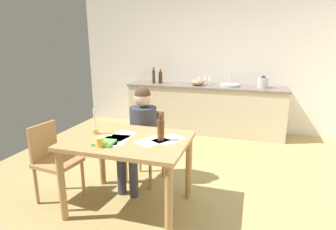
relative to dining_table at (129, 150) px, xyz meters
name	(u,v)px	position (x,y,z in m)	size (l,w,h in m)	color
ground_plane	(172,188)	(0.30, 0.54, -0.67)	(5.20, 5.20, 0.04)	tan
wall_back	(210,62)	(0.30, 3.14, 0.65)	(5.20, 0.12, 2.60)	silver
kitchen_counter	(205,109)	(0.30, 2.78, -0.20)	(2.91, 0.64, 0.90)	beige
dining_table	(129,150)	(0.00, 0.00, 0.00)	(1.19, 0.88, 0.77)	tan
chair_at_table	(147,142)	(-0.07, 0.68, -0.16)	(0.45, 0.45, 0.87)	tan
person_seated	(141,131)	(-0.09, 0.53, 0.03)	(0.38, 0.62, 1.19)	#333842
chair_side_empty	(53,159)	(-0.86, -0.07, -0.18)	(0.45, 0.45, 0.85)	tan
coffee_mug	(100,142)	(-0.15, -0.28, 0.16)	(0.11, 0.07, 0.09)	#F2CC4C
candlestick	(95,127)	(-0.39, 0.04, 0.19)	(0.06, 0.06, 0.27)	gold
book_magazine	(104,143)	(-0.14, -0.21, 0.13)	(0.18, 0.17, 0.03)	#64BF55
paper_letter	(152,141)	(0.25, 0.00, 0.12)	(0.21, 0.30, 0.00)	white
paper_bill	(117,140)	(-0.08, -0.06, 0.12)	(0.21, 0.30, 0.00)	white
paper_envelope	(121,136)	(-0.11, 0.06, 0.12)	(0.21, 0.30, 0.00)	white
paper_receipt	(169,139)	(0.40, 0.09, 0.12)	(0.21, 0.30, 0.00)	white
paper_notice	(107,141)	(-0.16, -0.13, 0.12)	(0.21, 0.30, 0.00)	white
wine_bottle_on_table	(161,130)	(0.33, 0.04, 0.23)	(0.07, 0.07, 0.26)	#593319
sink_unit	(229,85)	(0.73, 2.78, 0.27)	(0.36, 0.36, 0.24)	#B2B7BC
bottle_oil	(154,76)	(-0.71, 2.73, 0.38)	(0.06, 0.06, 0.31)	#593319
bottle_vinegar	(160,77)	(-0.59, 2.79, 0.36)	(0.07, 0.07, 0.27)	#593319
mixing_bowl	(198,82)	(0.15, 2.73, 0.30)	(0.25, 0.25, 0.11)	tan
stovetop_kettle	(263,82)	(1.30, 2.78, 0.35)	(0.18, 0.18, 0.22)	#B7BABF
wine_glass_near_sink	(210,78)	(0.35, 2.93, 0.36)	(0.07, 0.07, 0.15)	silver
wine_glass_by_kettle	(205,78)	(0.26, 2.93, 0.36)	(0.07, 0.07, 0.15)	silver
wine_glass_back_left	(199,78)	(0.15, 2.93, 0.36)	(0.07, 0.07, 0.15)	silver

